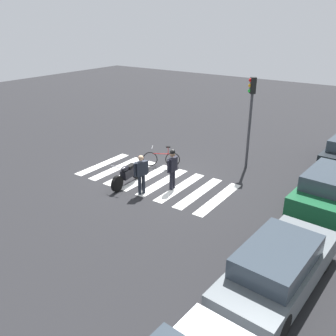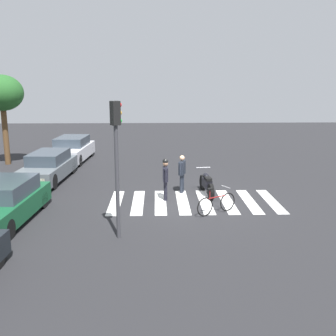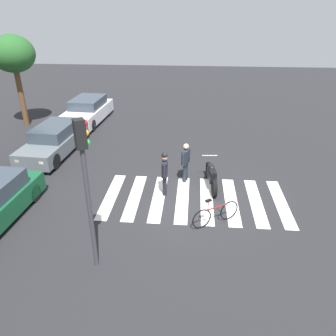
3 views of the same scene
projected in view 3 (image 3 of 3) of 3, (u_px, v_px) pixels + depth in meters
The scene contains 10 objects.
ground_plane at pixel (195, 199), 12.05m from camera, with size 60.00×60.00×0.00m, color #232326.
police_motorcycle at pixel (211, 176), 12.72m from camera, with size 2.18×0.62×1.05m.
leaning_bicycle at pixel (216, 214), 10.54m from camera, with size 0.96×1.53×1.01m.
officer_on_foot at pixel (165, 171), 11.95m from camera, with size 0.66×0.23×1.73m.
officer_by_motorcycle at pixel (186, 160), 12.89m from camera, with size 0.63×0.34×1.65m.
crosswalk_stripes at pixel (195, 199), 12.05m from camera, with size 3.25×6.75×0.01m.
car_grey_coupe at pixel (54, 140), 15.52m from camera, with size 4.69×1.99×1.39m.
car_white_van at pixel (88, 111), 19.80m from camera, with size 4.60×2.17×1.44m.
traffic_light_pole at pixel (86, 174), 7.77m from camera, with size 0.33×0.35×4.21m.
street_tree_far at pixel (13, 55), 17.76m from camera, with size 2.37×2.37×5.11m.
Camera 3 is at (-10.29, 0.15, 6.45)m, focal length 34.60 mm.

